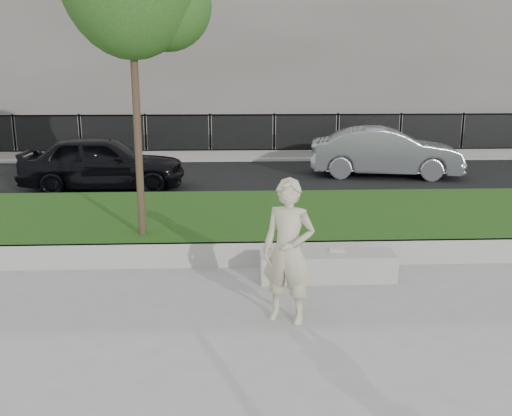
{
  "coord_description": "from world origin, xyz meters",
  "views": [
    {
      "loc": [
        0.08,
        -7.61,
        3.07
      ],
      "look_at": [
        0.48,
        1.2,
        0.92
      ],
      "focal_mm": 40.0,
      "sensor_mm": 36.0,
      "label": 1
    }
  ],
  "objects_px": {
    "stone_bench": "(327,266)",
    "car_silver": "(385,152)",
    "man": "(288,251)",
    "car_dark": "(103,163)",
    "book": "(337,250)"
  },
  "relations": [
    {
      "from": "stone_bench",
      "to": "man",
      "type": "relative_size",
      "value": 1.11
    },
    {
      "from": "stone_bench",
      "to": "car_silver",
      "type": "height_order",
      "value": "car_silver"
    },
    {
      "from": "man",
      "to": "car_dark",
      "type": "height_order",
      "value": "man"
    },
    {
      "from": "man",
      "to": "car_silver",
      "type": "relative_size",
      "value": 0.42
    },
    {
      "from": "stone_bench",
      "to": "man",
      "type": "bearing_deg",
      "value": -117.89
    },
    {
      "from": "man",
      "to": "car_silver",
      "type": "xyz_separation_m",
      "value": [
        3.8,
        9.59,
        -0.16
      ]
    },
    {
      "from": "man",
      "to": "book",
      "type": "bearing_deg",
      "value": 82.98
    },
    {
      "from": "stone_bench",
      "to": "man",
      "type": "height_order",
      "value": "man"
    },
    {
      "from": "stone_bench",
      "to": "car_dark",
      "type": "bearing_deg",
      "value": 125.23
    },
    {
      "from": "book",
      "to": "man",
      "type": "bearing_deg",
      "value": -113.48
    },
    {
      "from": "stone_bench",
      "to": "car_dark",
      "type": "height_order",
      "value": "car_dark"
    },
    {
      "from": "car_dark",
      "to": "car_silver",
      "type": "height_order",
      "value": "car_silver"
    },
    {
      "from": "book",
      "to": "car_dark",
      "type": "xyz_separation_m",
      "value": [
        -4.86,
        6.55,
        0.32
      ]
    },
    {
      "from": "man",
      "to": "car_silver",
      "type": "height_order",
      "value": "man"
    },
    {
      "from": "book",
      "to": "car_silver",
      "type": "relative_size",
      "value": 0.05
    }
  ]
}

